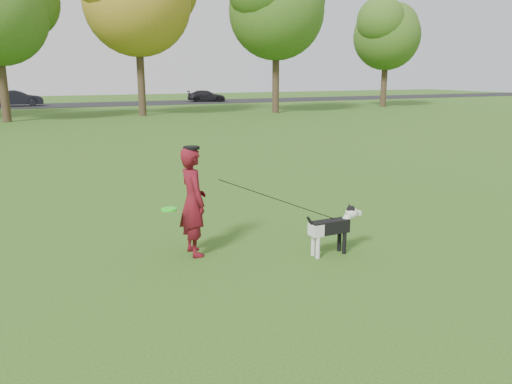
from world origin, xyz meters
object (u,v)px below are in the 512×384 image
man (193,202)px  car_mid (17,98)px  dog (334,225)px  car_right (206,96)px

man → car_mid: 39.60m
dog → car_right: (12.07, 40.42, 0.09)m
man → dog: man is taller
car_mid → car_right: bearing=-90.7°
man → car_right: (14.03, 39.52, -0.28)m
dog → car_right: car_right is taller
car_right → man: bearing=176.6°
dog → car_right: size_ratio=0.27×
dog → car_right: bearing=73.4°
dog → car_mid: size_ratio=0.25×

